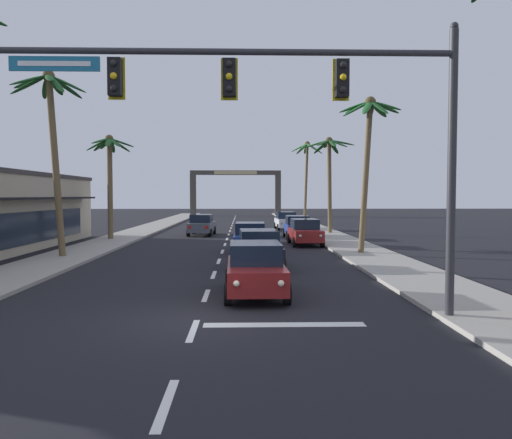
# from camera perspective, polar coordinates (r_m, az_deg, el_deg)

# --- Properties ---
(ground_plane) EXTENTS (220.00, 220.00, 0.00)m
(ground_plane) POSITION_cam_1_polar(r_m,az_deg,el_deg) (13.42, -6.61, -11.07)
(ground_plane) COLOR black
(sidewalk_right) EXTENTS (3.20, 110.00, 0.14)m
(sidewalk_right) POSITION_cam_1_polar(r_m,az_deg,el_deg) (33.78, 9.85, -2.64)
(sidewalk_right) COLOR #9E998E
(sidewalk_right) RESTS_ON ground
(sidewalk_left) EXTENTS (3.20, 110.00, 0.14)m
(sidewalk_left) POSITION_cam_1_polar(r_m,az_deg,el_deg) (34.32, -16.65, -2.63)
(sidewalk_left) COLOR #9E998E
(sidewalk_left) RESTS_ON ground
(lane_markings) EXTENTS (4.28, 86.61, 0.01)m
(lane_markings) POSITION_cam_1_polar(r_m,az_deg,el_deg) (32.28, -2.75, -2.97)
(lane_markings) COLOR silver
(lane_markings) RESTS_ON ground
(traffic_signal_mast) EXTENTS (11.34, 0.41, 7.52)m
(traffic_signal_mast) POSITION_cam_1_polar(r_m,az_deg,el_deg) (13.02, 5.35, 12.69)
(traffic_signal_mast) COLOR #2D2D33
(traffic_signal_mast) RESTS_ON ground
(sedan_lead_at_stop_bar) EXTENTS (2.01, 4.48, 1.68)m
(sedan_lead_at_stop_bar) POSITION_cam_1_polar(r_m,az_deg,el_deg) (16.31, -0.07, -5.53)
(sedan_lead_at_stop_bar) COLOR maroon
(sedan_lead_at_stop_bar) RESTS_ON ground
(sedan_third_in_queue) EXTENTS (2.12, 4.51, 1.68)m
(sedan_third_in_queue) POSITION_cam_1_polar(r_m,az_deg,el_deg) (22.36, 0.34, -3.30)
(sedan_third_in_queue) COLOR black
(sedan_third_in_queue) RESTS_ON ground
(sedan_fifth_in_queue) EXTENTS (2.01, 4.48, 1.68)m
(sedan_fifth_in_queue) POSITION_cam_1_polar(r_m,az_deg,el_deg) (28.42, -0.68, -2.02)
(sedan_fifth_in_queue) COLOR navy
(sedan_fifth_in_queue) RESTS_ON ground
(sedan_oncoming_far) EXTENTS (2.12, 4.52, 1.68)m
(sedan_oncoming_far) POSITION_cam_1_polar(r_m,az_deg,el_deg) (41.02, -6.10, -0.58)
(sedan_oncoming_far) COLOR #4C515B
(sedan_oncoming_far) RESTS_ON ground
(sedan_parked_nearest_kerb) EXTENTS (1.95, 4.45, 1.68)m
(sedan_parked_nearest_kerb) POSITION_cam_1_polar(r_m,az_deg,el_deg) (38.16, 4.65, -0.82)
(sedan_parked_nearest_kerb) COLOR navy
(sedan_parked_nearest_kerb) RESTS_ON ground
(sedan_parked_mid_kerb) EXTENTS (2.08, 4.50, 1.68)m
(sedan_parked_mid_kerb) POSITION_cam_1_polar(r_m,az_deg,el_deg) (47.39, 3.37, -0.13)
(sedan_parked_mid_kerb) COLOR silver
(sedan_parked_mid_kerb) RESTS_ON ground
(sedan_parked_far_kerb) EXTENTS (2.05, 4.49, 1.68)m
(sedan_parked_far_kerb) POSITION_cam_1_polar(r_m,az_deg,el_deg) (32.92, 5.51, -1.38)
(sedan_parked_far_kerb) COLOR maroon
(sedan_parked_far_kerb) RESTS_ON ground
(palm_left_second) EXTENTS (3.94, 3.94, 9.45)m
(palm_left_second) POSITION_cam_1_polar(r_m,az_deg,el_deg) (27.85, -21.95, 10.20)
(palm_left_second) COLOR brown
(palm_left_second) RESTS_ON ground
(palm_left_third) EXTENTS (3.31, 3.27, 7.47)m
(palm_left_third) POSITION_cam_1_polar(r_m,az_deg,el_deg) (37.50, -16.11, 5.92)
(palm_left_third) COLOR brown
(palm_left_third) RESTS_ON ground
(palm_right_second) EXTENTS (3.32, 3.15, 8.45)m
(palm_right_second) POSITION_cam_1_polar(r_m,az_deg,el_deg) (28.04, 12.49, 9.04)
(palm_right_second) COLOR brown
(palm_right_second) RESTS_ON ground
(palm_right_third) EXTENTS (4.20, 4.17, 8.01)m
(palm_right_third) POSITION_cam_1_polar(r_m,az_deg,el_deg) (42.50, 8.23, 6.39)
(palm_right_third) COLOR brown
(palm_right_third) RESTS_ON ground
(palm_right_farthest) EXTENTS (3.70, 3.91, 9.23)m
(palm_right_farthest) POSITION_cam_1_polar(r_m,az_deg,el_deg) (57.17, 5.73, 6.46)
(palm_right_farthest) COLOR brown
(palm_right_farthest) RESTS_ON ground
(town_gateway_arch) EXTENTS (14.38, 0.90, 7.17)m
(town_gateway_arch) POSITION_cam_1_polar(r_m,az_deg,el_deg) (80.84, -2.30, 3.69)
(town_gateway_arch) COLOR #423D38
(town_gateway_arch) RESTS_ON ground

